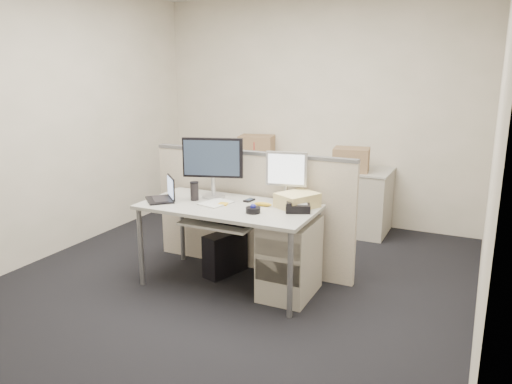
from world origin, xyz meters
The scene contains 27 objects.
floor centered at (0.00, 0.00, -0.01)m, with size 4.00×4.50×0.01m, color black.
wall_back centered at (0.00, 2.25, 1.35)m, with size 4.00×0.02×2.70m, color silver.
wall_left centered at (-2.00, 0.00, 1.35)m, with size 0.02×4.50×2.70m, color silver.
wall_right centered at (2.00, 0.00, 1.35)m, with size 0.02×4.50×2.70m, color silver.
desk centered at (0.00, 0.00, 0.66)m, with size 1.50×0.75×0.73m.
keyboard_tray centered at (0.00, -0.18, 0.62)m, with size 0.62×0.32×0.02m, color #B1B1A7.
drawer_pedestal centered at (0.55, 0.05, 0.33)m, with size 0.40×0.55×0.65m, color #AEA693.
cubicle_partition centered at (0.00, 0.45, 0.55)m, with size 2.00×0.06×1.10m, color beige.
back_counter centered at (0.00, 1.93, 0.36)m, with size 2.00×0.60×0.72m, color #AEA693.
monitor_main centered at (-0.25, 0.18, 1.00)m, with size 0.54×0.21×0.54m, color black.
monitor_small centered at (0.40, 0.32, 0.95)m, with size 0.36×0.18×0.44m, color #B7B7BC.
laptop centered at (-0.62, -0.13, 0.84)m, with size 0.28×0.21×0.21m, color black.
trackball centered at (0.29, -0.11, 0.75)m, with size 0.12×0.12×0.05m, color black.
desk_phone centered at (0.60, 0.08, 0.76)m, with size 0.20×0.16×0.06m, color black.
paper_stack centered at (-0.12, 0.00, 0.74)m, with size 0.21×0.26×0.01m, color silver.
sticky_pad centered at (-0.05, 0.00, 0.74)m, with size 0.08×0.08×0.01m, color gold.
travel_mug centered at (-0.35, 0.02, 0.81)m, with size 0.07×0.07×0.15m, color black.
banana centered at (0.28, 0.10, 0.75)m, with size 0.16×0.04×0.04m, color gold.
cellphone centered at (0.10, 0.20, 0.74)m, with size 0.06×0.11×0.01m, color black.
manila_folders centered at (0.55, 0.20, 0.79)m, with size 0.25×0.32×0.12m, color #D0B77D.
keyboard centered at (0.05, -0.14, 0.64)m, with size 0.44×0.16×0.02m, color black.
pc_tower_desk centered at (-0.15, 0.20, 0.20)m, with size 0.17×0.43×0.40m, color black.
pc_tower_spare_dark centered at (-1.34, 2.03, 0.20)m, with size 0.17×0.44×0.41m, color black.
pc_tower_spare_silver centered at (-1.30, 1.85, 0.19)m, with size 0.16×0.41×0.38m, color #B7B7BC.
cardboard_box_left centered at (-0.70, 2.05, 0.88)m, with size 0.42×0.31×0.31m, color #947151.
cardboard_box_right centered at (0.58, 1.81, 0.86)m, with size 0.39×0.30×0.28m, color #947151.
red_binder centered at (-0.64, 2.03, 0.85)m, with size 0.06×0.27×0.25m, color #BA302D.
Camera 1 is at (1.96, -3.60, 1.89)m, focal length 35.00 mm.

